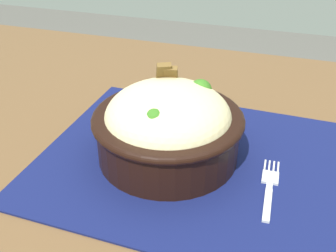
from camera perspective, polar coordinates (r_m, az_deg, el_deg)
table at (r=0.64m, az=3.22°, el=-8.93°), size 1.40×0.89×0.76m
placemat at (r=0.59m, az=3.10°, el=-4.82°), size 0.43×0.37×0.00m
bowl at (r=0.57m, az=0.02°, el=0.12°), size 0.23×0.23×0.13m
fork at (r=0.55m, az=14.06°, el=-8.17°), size 0.02×0.12×0.00m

